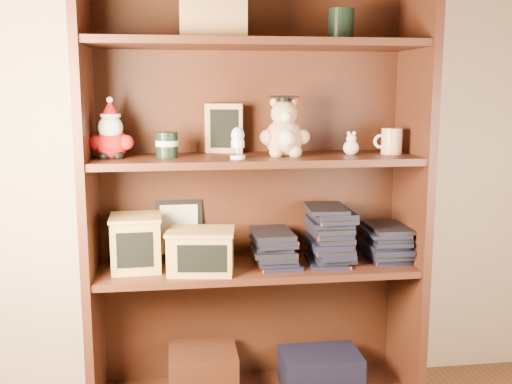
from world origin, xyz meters
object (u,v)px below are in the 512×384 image
grad_teddy_bear (284,132)px  treats_box (136,242)px  bookcase (253,201)px  teacher_mug (391,141)px

grad_teddy_bear → treats_box: (-0.53, 0.01, -0.38)m
bookcase → treats_box: (-0.43, -0.05, -0.13)m
grad_teddy_bear → treats_box: size_ratio=1.12×
treats_box → teacher_mug: bearing=0.1°
grad_teddy_bear → teacher_mug: size_ratio=2.06×
bookcase → teacher_mug: bookcase is taller
bookcase → grad_teddy_bear: bearing=-29.1°
teacher_mug → treats_box: teacher_mug is taller
teacher_mug → grad_teddy_bear: bearing=-179.0°
bookcase → teacher_mug: (0.50, -0.05, 0.22)m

